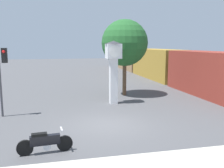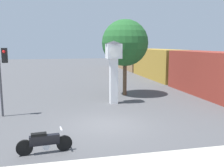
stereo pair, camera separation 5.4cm
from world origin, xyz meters
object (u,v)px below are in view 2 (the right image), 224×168
(traffic_light, at_px, (3,68))
(street_tree, at_px, (125,43))
(clock_tower, at_px, (114,62))
(freight_train, at_px, (158,64))
(motorcycle, at_px, (45,142))

(traffic_light, height_order, street_tree, street_tree)
(clock_tower, bearing_deg, traffic_light, -165.40)
(freight_train, height_order, traffic_light, traffic_light)
(freight_train, height_order, street_tree, street_tree)
(motorcycle, xyz_separation_m, clock_tower, (4.19, 7.13, 2.37))
(clock_tower, relative_size, freight_train, 0.13)
(clock_tower, relative_size, traffic_light, 1.08)
(freight_train, relative_size, street_tree, 5.60)
(clock_tower, relative_size, street_tree, 0.72)
(clock_tower, distance_m, traffic_light, 6.77)
(clock_tower, bearing_deg, street_tree, 60.14)
(street_tree, bearing_deg, traffic_light, -151.99)
(motorcycle, height_order, clock_tower, clock_tower)
(clock_tower, bearing_deg, freight_train, 55.38)
(traffic_light, bearing_deg, clock_tower, 14.60)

